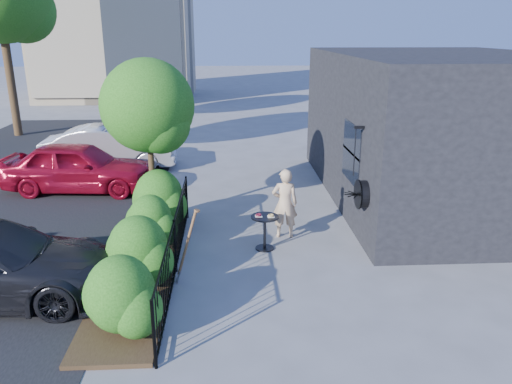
{
  "coord_description": "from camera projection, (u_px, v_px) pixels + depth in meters",
  "views": [
    {
      "loc": [
        -0.41,
        -9.04,
        4.58
      ],
      "look_at": [
        0.17,
        1.34,
        1.2
      ],
      "focal_mm": 35.0,
      "sensor_mm": 36.0,
      "label": 1
    }
  ],
  "objects": [
    {
      "name": "ground",
      "position": [
        251.0,
        269.0,
        10.02
      ],
      "size": [
        120.0,
        120.0,
        0.0
      ],
      "primitive_type": "plane",
      "color": "gray",
      "rests_on": "ground"
    },
    {
      "name": "planting_bed",
      "position": [
        141.0,
        270.0,
        9.9
      ],
      "size": [
        1.3,
        6.0,
        0.08
      ],
      "primitive_type": "cube",
      "color": "#382616",
      "rests_on": "ground"
    },
    {
      "name": "car_silver",
      "position": [
        110.0,
        147.0,
        17.15
      ],
      "size": [
        4.53,
        1.79,
        1.47
      ],
      "primitive_type": "imported",
      "rotation": [
        0.0,
        0.0,
        1.62
      ],
      "color": "#B9B8BE",
      "rests_on": "ground"
    },
    {
      "name": "cafe_table",
      "position": [
        265.0,
        226.0,
        10.81
      ],
      "size": [
        0.61,
        0.61,
        0.81
      ],
      "rotation": [
        0.0,
        0.0,
        0.0
      ],
      "color": "black",
      "rests_on": "ground"
    },
    {
      "name": "woman",
      "position": [
        285.0,
        203.0,
        11.37
      ],
      "size": [
        0.61,
        0.42,
        1.63
      ],
      "primitive_type": "imported",
      "rotation": [
        0.0,
        0.0,
        3.09
      ],
      "color": "#D8B38B",
      "rests_on": "ground"
    },
    {
      "name": "shrubs",
      "position": [
        145.0,
        238.0,
        9.79
      ],
      "size": [
        1.1,
        5.6,
        1.24
      ],
      "color": "#1D5814",
      "rests_on": "ground"
    },
    {
      "name": "fence",
      "position": [
        175.0,
        246.0,
        9.77
      ],
      "size": [
        0.05,
        6.05,
        1.1
      ],
      "color": "black",
      "rests_on": "ground"
    },
    {
      "name": "shop_building",
      "position": [
        440.0,
        127.0,
        13.97
      ],
      "size": [
        6.22,
        9.0,
        4.0
      ],
      "color": "black",
      "rests_on": "ground"
    },
    {
      "name": "shovel",
      "position": [
        186.0,
        250.0,
        9.35
      ],
      "size": [
        0.51,
        0.19,
        1.5
      ],
      "color": "brown",
      "rests_on": "ground"
    },
    {
      "name": "patio_tree",
      "position": [
        150.0,
        112.0,
        11.67
      ],
      "size": [
        2.2,
        2.2,
        3.94
      ],
      "color": "#3F2B19",
      "rests_on": "ground"
    },
    {
      "name": "car_red",
      "position": [
        78.0,
        167.0,
        14.71
      ],
      "size": [
        4.46,
        2.1,
        1.48
      ],
      "primitive_type": "imported",
      "rotation": [
        0.0,
        0.0,
        1.49
      ],
      "color": "#A90E28",
      "rests_on": "ground"
    }
  ]
}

